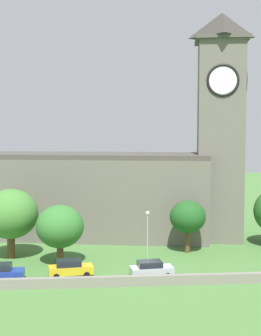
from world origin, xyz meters
The scene contains 10 objects.
ground_plane centered at (0.00, 15.00, 0.00)m, with size 200.00×200.00×0.00m, color #477538.
church centered at (-0.22, 19.56, 8.57)m, with size 38.01×15.69×31.77m.
quay_barrier centered at (0.00, -2.63, 0.52)m, with size 42.43×0.70×1.03m, color gray.
car_blue centered at (-15.02, -0.03, 0.95)m, with size 4.73×2.34×1.88m.
car_yellow centered at (-7.78, 1.01, 0.94)m, with size 4.93×2.63×1.86m.
car_silver centered at (0.90, 0.14, 0.90)m, with size 4.76×2.67×1.77m.
streetlamp_west_mid centered at (0.83, 3.00, 4.50)m, with size 0.44×0.44×6.70m.
tree_by_tower centered at (-9.14, 5.98, 4.48)m, with size 5.59×5.59×7.02m.
tree_riverside_west centered at (6.83, 10.17, 4.60)m, with size 4.59×4.59×6.71m.
tree_riverside_east centered at (-15.32, 9.35, 5.46)m, with size 6.76×6.76×8.54m.
Camera 1 is at (-5.64, -52.32, 16.33)m, focal length 53.71 mm.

